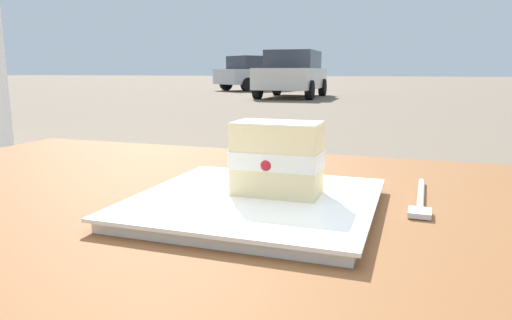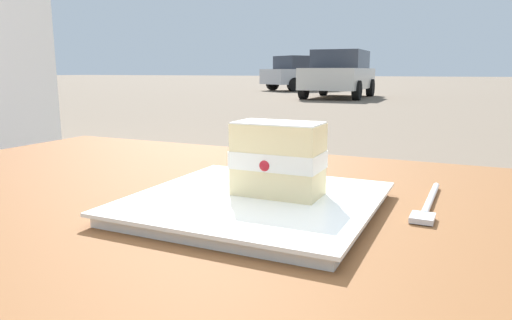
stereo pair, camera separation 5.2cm
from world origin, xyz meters
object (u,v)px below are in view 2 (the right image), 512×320
at_px(dessert_plate, 256,203).
at_px(cake_slice, 278,159).
at_px(dessert_fork, 428,204).
at_px(parked_car_near, 340,73).
at_px(parked_car_far, 304,73).

bearing_deg(dessert_plate, cake_slice, 42.37).
relative_size(cake_slice, dessert_fork, 0.59).
bearing_deg(dessert_fork, dessert_plate, -152.57).
bearing_deg(parked_car_near, cake_slice, -75.42).
xyz_separation_m(dessert_plate, parked_car_far, (-6.93, 20.20, 0.06)).
relative_size(dessert_plate, dessert_fork, 1.56).
distance_m(dessert_plate, parked_car_near, 15.62).
bearing_deg(cake_slice, dessert_fork, 25.17).
relative_size(dessert_fork, parked_car_near, 0.04).
bearing_deg(parked_car_near, dessert_plate, -75.50).
xyz_separation_m(dessert_plate, cake_slice, (0.02, 0.02, 0.05)).
height_order(cake_slice, parked_car_near, parked_car_near).
bearing_deg(cake_slice, dessert_plate, -137.63).
distance_m(cake_slice, parked_car_far, 21.35).
bearing_deg(parked_car_near, parked_car_far, 120.69).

